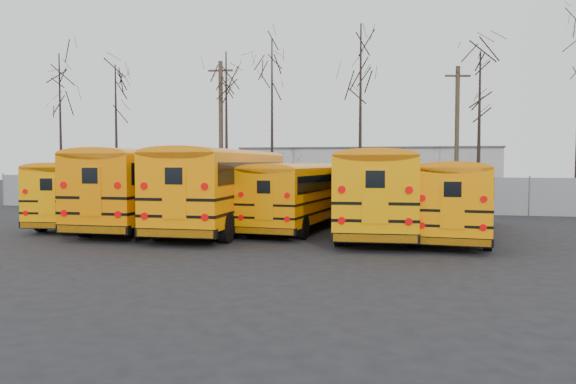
% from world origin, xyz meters
% --- Properties ---
extents(ground, '(120.00, 120.00, 0.00)m').
position_xyz_m(ground, '(0.00, 0.00, 0.00)').
color(ground, black).
rests_on(ground, ground).
extents(fence, '(40.00, 0.04, 2.00)m').
position_xyz_m(fence, '(0.00, 12.00, 1.00)').
color(fence, gray).
rests_on(fence, ground).
extents(distant_building, '(22.00, 8.00, 4.00)m').
position_xyz_m(distant_building, '(2.00, 32.00, 2.00)').
color(distant_building, '#AEAEA9').
rests_on(distant_building, ground).
extents(bus_a, '(3.19, 10.28, 2.83)m').
position_xyz_m(bus_a, '(-7.73, 3.61, 1.66)').
color(bus_a, black).
rests_on(bus_a, ground).
extents(bus_b, '(2.84, 12.09, 3.37)m').
position_xyz_m(bus_b, '(-4.59, 3.11, 1.98)').
color(bus_b, black).
rests_on(bus_b, ground).
extents(bus_c, '(3.01, 12.19, 3.40)m').
position_xyz_m(bus_c, '(-1.48, 2.77, 1.99)').
color(bus_c, black).
rests_on(bus_c, ground).
extents(bus_d, '(3.29, 10.17, 2.80)m').
position_xyz_m(bus_d, '(1.53, 3.75, 1.64)').
color(bus_d, black).
rests_on(bus_d, ground).
extents(bus_e, '(3.35, 11.88, 3.29)m').
position_xyz_m(bus_e, '(4.72, 2.98, 1.93)').
color(bus_e, black).
rests_on(bus_e, ground).
extents(bus_f, '(3.21, 10.41, 2.87)m').
position_xyz_m(bus_f, '(7.67, 2.50, 1.68)').
color(bus_f, black).
rests_on(bus_f, ground).
extents(utility_pole_left, '(1.78, 0.35, 10.00)m').
position_xyz_m(utility_pole_left, '(-7.45, 18.80, 5.14)').
color(utility_pole_left, '#483428').
rests_on(utility_pole_left, ground).
extents(utility_pole_right, '(1.49, 0.50, 8.51)m').
position_xyz_m(utility_pole_right, '(8.56, 15.68, 4.37)').
color(utility_pole_right, '#433626').
rests_on(utility_pole_right, ground).
extents(tree_0, '(0.26, 0.26, 10.49)m').
position_xyz_m(tree_0, '(-18.45, 15.96, 5.24)').
color(tree_0, black).
rests_on(tree_0, ground).
extents(tree_1, '(0.26, 0.26, 9.45)m').
position_xyz_m(tree_1, '(-13.87, 15.58, 4.73)').
color(tree_1, black).
rests_on(tree_1, ground).
extents(tree_2, '(0.26, 0.26, 10.38)m').
position_xyz_m(tree_2, '(-6.57, 17.45, 5.19)').
color(tree_2, black).
rests_on(tree_2, ground).
extents(tree_3, '(0.26, 0.26, 10.92)m').
position_xyz_m(tree_3, '(-3.10, 16.58, 5.46)').
color(tree_3, black).
rests_on(tree_3, ground).
extents(tree_4, '(0.26, 0.26, 11.28)m').
position_xyz_m(tree_4, '(2.82, 15.44, 5.64)').
color(tree_4, black).
rests_on(tree_4, ground).
extents(tree_5, '(0.26, 0.26, 9.06)m').
position_xyz_m(tree_5, '(9.68, 14.36, 4.53)').
color(tree_5, black).
rests_on(tree_5, ground).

